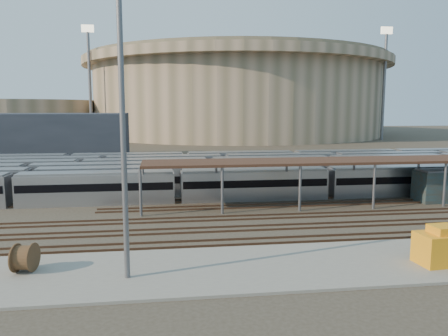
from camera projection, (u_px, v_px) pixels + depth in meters
ground at (218, 217)px, 45.45m from camera, size 420.00×420.00×0.00m
apron at (173, 271)px, 30.05m from camera, size 50.00×9.00×0.20m
subway_trains at (193, 174)px, 63.16m from camera, size 120.82×23.90×3.60m
inspection_shed at (398, 161)px, 51.64m from camera, size 60.30×6.00×5.30m
empty_tracks at (225, 229)px, 40.53m from camera, size 170.00×9.62×0.18m
stadium at (236, 95)px, 183.93m from camera, size 124.00×124.00×32.50m
secondary_arena at (18, 119)px, 164.03m from camera, size 56.00×56.00×14.00m
service_building at (26, 137)px, 94.05m from camera, size 42.00×20.00×10.00m
floodlight_0 at (90, 79)px, 146.54m from camera, size 4.00×1.00×38.40m
floodlight_2 at (384, 80)px, 150.13m from camera, size 4.00×1.00×38.40m
floodlight_3 at (153, 87)px, 198.29m from camera, size 4.00×1.00×38.40m
cable_reel_east at (25, 258)px, 29.58m from camera, size 1.46×2.15×1.98m
yard_light_pole at (122, 112)px, 27.22m from camera, size 0.80×0.36×21.42m
yellow_equipment at (442, 248)px, 31.13m from camera, size 3.73×2.50×2.22m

